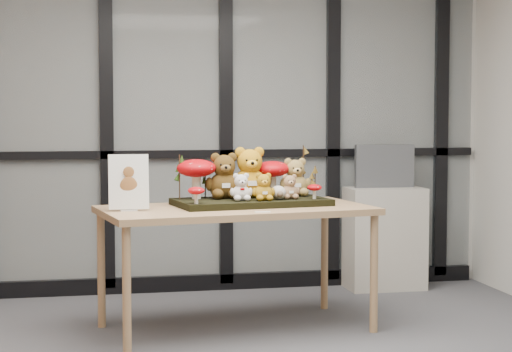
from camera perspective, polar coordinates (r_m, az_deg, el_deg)
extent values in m
plane|color=beige|center=(7.04, -5.53, 4.20)|extent=(5.00, 0.00, 5.00)
plane|color=beige|center=(2.14, 8.86, 4.22)|extent=(5.00, 0.00, 5.00)
cube|color=#2D383F|center=(7.01, -5.50, 4.20)|extent=(4.90, 0.02, 2.70)
cube|color=black|center=(7.14, -5.43, -6.61)|extent=(4.90, 0.06, 0.12)
cube|color=black|center=(7.02, -5.48, 1.34)|extent=(4.90, 0.06, 0.06)
cube|color=black|center=(6.98, -9.19, 4.17)|extent=(0.10, 0.06, 2.70)
cube|color=black|center=(7.08, -1.87, 4.22)|extent=(0.10, 0.06, 2.70)
cube|color=black|center=(7.27, 4.77, 4.21)|extent=(0.10, 0.06, 2.70)
cube|color=black|center=(7.57, 11.33, 4.14)|extent=(0.10, 0.06, 2.70)
cube|color=tan|center=(5.80, -1.24, -2.12)|extent=(1.77, 1.08, 0.04)
cylinder|color=tan|center=(5.30, -7.96, -7.03)|extent=(0.05, 0.05, 0.74)
cylinder|color=tan|center=(6.00, -9.50, -5.72)|extent=(0.05, 0.05, 0.74)
cylinder|color=tan|center=(5.83, 7.27, -5.99)|extent=(0.05, 0.05, 0.74)
cylinder|color=tan|center=(6.48, 4.24, -4.94)|extent=(0.05, 0.05, 0.74)
cube|color=black|center=(5.90, -0.30, -1.61)|extent=(1.02, 0.62, 0.04)
cube|color=silver|center=(5.63, -7.83, -2.09)|extent=(0.10, 0.06, 0.01)
cube|color=white|center=(5.61, -7.84, -0.35)|extent=(0.24, 0.07, 0.33)
ellipsoid|color=brown|center=(5.61, -7.84, -0.63)|extent=(0.11, 0.01, 0.12)
ellipsoid|color=brown|center=(5.60, -7.85, 0.25)|extent=(0.07, 0.01, 0.07)
cube|color=white|center=(5.51, 0.42, -2.23)|extent=(0.09, 0.03, 0.00)
cube|color=#ADA69A|center=(7.25, 7.92, -3.81)|extent=(0.59, 0.34, 0.78)
cube|color=#4A4C51|center=(7.21, 7.91, 0.60)|extent=(0.47, 0.05, 0.33)
cube|color=black|center=(7.19, 7.97, 0.59)|extent=(0.41, 0.00, 0.27)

